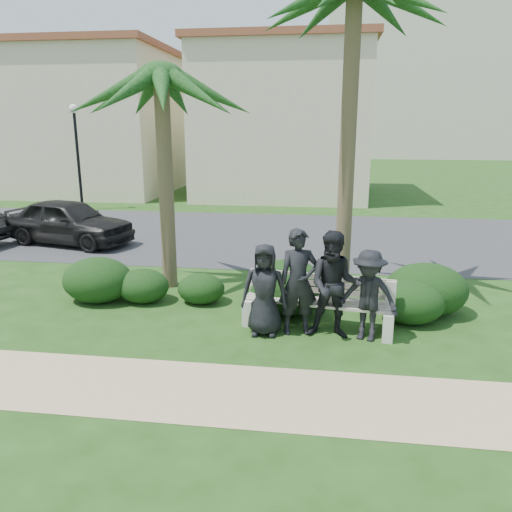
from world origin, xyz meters
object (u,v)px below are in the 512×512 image
Objects in this scene: man_b at (298,282)px; man_d at (368,296)px; man_a at (265,290)px; street_lamp at (76,138)px; man_c at (335,285)px; park_bench at (318,306)px; palm_left at (161,78)px; car_a at (68,222)px.

man_d is (1.16, -0.10, -0.15)m from man_b.
man_a is 1.03× the size of man_d.
street_lamp is 2.34× the size of man_c.
man_d is at bearing -15.66° from park_bench.
man_a is at bearing -44.29° from palm_left.
man_a is at bearing 177.63° from man_b.
man_c is 9.72m from car_a.
car_a is (-6.62, 5.86, -0.11)m from man_a.
man_b is at bearing -115.14° from car_a.
park_bench is 1.74× the size of man_d.
man_d is at bearing 0.39° from man_a.
man_b is 1.19× the size of man_d.
park_bench is (10.07, -11.39, -2.53)m from street_lamp.
street_lamp is 6.83m from car_a.
car_a is at bearing -66.68° from street_lamp.
street_lamp reaches higher than man_d.
man_d is 5.97m from palm_left.
street_lamp is 16.18m from man_d.
man_b is at bearing -36.98° from palm_left.
car_a is at bearing 127.96° from man_b.
street_lamp is at bearing 152.63° from man_d.
man_b is at bearing 176.60° from man_c.
street_lamp reaches higher than man_c.
man_a is (9.17, -11.77, -2.15)m from street_lamp.
palm_left is (-3.30, 1.97, 3.99)m from park_bench.
man_b is at bearing -165.19° from man_d.
man_c is (1.17, 0.04, 0.12)m from man_a.
park_bench is 0.67× the size of car_a.
man_d is 10.19m from car_a.
man_d is at bearing 0.86° from man_c.
man_c is at bearing -113.27° from car_a.
street_lamp is 15.08m from man_a.
park_bench is 0.67m from man_c.
man_c is (0.27, -0.34, 0.51)m from park_bench.
man_b is 0.46× the size of car_a.
man_c is (10.34, -11.73, -2.03)m from street_lamp.
car_a is at bearing 146.89° from man_c.
street_lamp is at bearing 128.04° from man_a.
man_d is (1.72, 0.01, -0.02)m from man_a.
man_d is 0.29× the size of palm_left.
car_a is at bearing 138.62° from man_a.
car_a is (-7.19, 5.75, -0.24)m from man_b.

